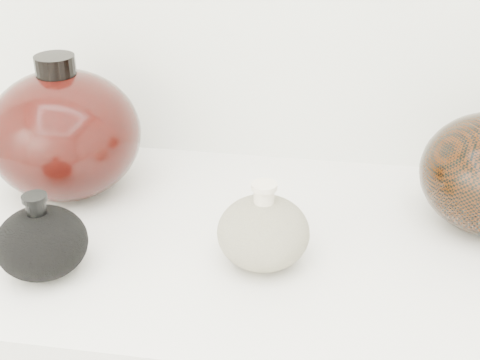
# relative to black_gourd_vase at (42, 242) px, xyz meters

# --- Properties ---
(black_gourd_vase) EXTENTS (0.15, 0.15, 0.11)m
(black_gourd_vase) POSITION_rel_black_gourd_vase_xyz_m (0.00, 0.00, 0.00)
(black_gourd_vase) COLOR black
(black_gourd_vase) RESTS_ON display_counter
(cream_gourd_vase) EXTENTS (0.15, 0.15, 0.12)m
(cream_gourd_vase) POSITION_rel_black_gourd_vase_xyz_m (0.27, 0.06, 0.00)
(cream_gourd_vase) COLOR beige
(cream_gourd_vase) RESTS_ON display_counter
(left_round_pot) EXTENTS (0.29, 0.29, 0.21)m
(left_round_pot) POSITION_rel_black_gourd_vase_xyz_m (-0.05, 0.20, 0.05)
(left_round_pot) COLOR black
(left_round_pot) RESTS_ON display_counter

